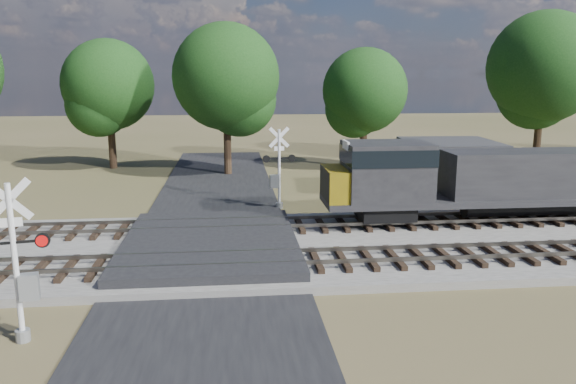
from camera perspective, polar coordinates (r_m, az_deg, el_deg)
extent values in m
plane|color=#484826|center=(22.95, -7.88, -6.50)|extent=(160.00, 160.00, 0.00)
cube|color=gray|center=(25.06, 15.73, -4.89)|extent=(140.00, 10.00, 0.30)
cube|color=black|center=(22.93, -7.89, -6.40)|extent=(7.00, 60.00, 0.08)
cube|color=#262628|center=(23.33, -7.86, -5.38)|extent=(7.00, 9.00, 0.62)
cube|color=black|center=(20.94, -2.58, -7.09)|extent=(44.00, 2.60, 0.18)
cube|color=#57524A|center=(22.12, 18.83, -6.23)|extent=(140.00, 0.08, 0.15)
cube|color=#57524A|center=(23.37, 17.38, -5.17)|extent=(140.00, 0.08, 0.15)
cube|color=black|center=(25.71, -3.22, -3.47)|extent=(44.00, 2.60, 0.18)
cube|color=#57524A|center=(26.55, 14.39, -2.97)|extent=(140.00, 0.08, 0.15)
cube|color=#57524A|center=(27.86, 13.39, -2.22)|extent=(140.00, 0.08, 0.15)
cylinder|color=silver|center=(16.76, -25.95, -6.64)|extent=(0.16, 0.16, 4.43)
cylinder|color=gray|center=(17.48, -25.33, -13.04)|extent=(0.40, 0.40, 0.33)
cube|color=silver|center=(16.33, -26.51, -0.71)|extent=(1.15, 0.27, 1.16)
cube|color=silver|center=(16.33, -26.51, -0.71)|extent=(1.15, 0.27, 1.16)
cube|color=silver|center=(16.46, -26.32, -2.78)|extent=(0.55, 0.14, 0.24)
cube|color=black|center=(16.59, -26.14, -4.64)|extent=(1.75, 0.42, 0.07)
cylinder|color=red|center=(16.49, -23.67, -4.51)|extent=(0.41, 0.19, 0.40)
cube|color=gray|center=(16.93, -24.81, -8.73)|extent=(0.55, 0.42, 0.72)
cylinder|color=silver|center=(30.24, -0.90, 2.32)|extent=(0.15, 0.15, 4.32)
cylinder|color=gray|center=(30.64, -0.89, -1.37)|extent=(0.39, 0.39, 0.32)
cube|color=silver|center=(30.00, -0.91, 5.57)|extent=(1.13, 0.17, 1.13)
cube|color=silver|center=(30.00, -0.91, 5.57)|extent=(1.13, 0.17, 1.13)
cube|color=silver|center=(30.07, -0.91, 4.45)|extent=(0.54, 0.10, 0.24)
cube|color=black|center=(30.15, -0.90, 3.43)|extent=(1.72, 0.27, 0.06)
cylinder|color=red|center=(30.30, 0.40, 3.47)|extent=(0.40, 0.15, 0.39)
cylinder|color=red|center=(30.02, -2.22, 3.38)|extent=(0.40, 0.15, 0.39)
cube|color=gray|center=(30.31, -1.40, 1.09)|extent=(0.52, 0.38, 0.70)
cube|color=#4B2F20|center=(33.74, 16.03, 1.90)|extent=(4.84, 4.84, 3.22)
cube|color=#2F2F32|center=(33.49, 16.20, 4.81)|extent=(5.33, 5.33, 0.23)
cylinder|color=black|center=(45.51, -17.48, 5.38)|extent=(0.56, 0.56, 4.91)
sphere|color=#143711|center=(45.27, -17.79, 10.33)|extent=(6.88, 6.88, 6.88)
cylinder|color=black|center=(40.78, -6.18, 5.50)|extent=(0.56, 0.56, 5.39)
sphere|color=#143711|center=(40.53, -6.32, 11.56)|extent=(7.54, 7.54, 7.54)
cylinder|color=black|center=(43.90, 7.67, 5.39)|extent=(0.56, 0.56, 4.60)
sphere|color=#143711|center=(43.64, 7.80, 10.20)|extent=(6.44, 6.44, 6.44)
cylinder|color=black|center=(46.93, 24.07, 5.70)|extent=(0.56, 0.56, 5.91)
sphere|color=#143711|center=(46.74, 24.56, 11.46)|extent=(8.28, 8.28, 8.28)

